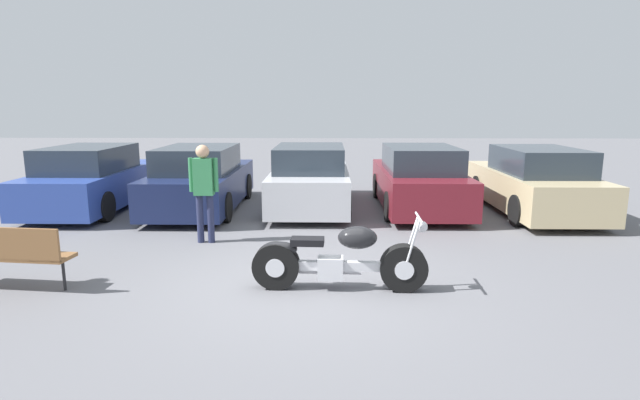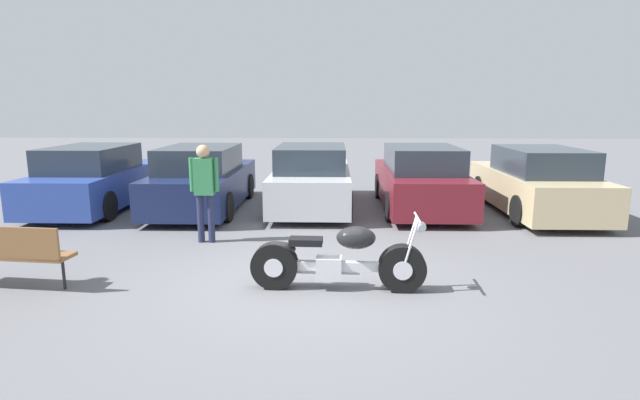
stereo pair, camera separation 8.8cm
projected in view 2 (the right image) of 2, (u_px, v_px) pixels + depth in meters
ground_plane at (307, 284)px, 6.90m from camera, size 60.00×60.00×0.00m
motorcycle at (336, 260)px, 6.64m from camera, size 2.34×0.62×1.02m
parked_car_blue at (96, 180)px, 11.81m from camera, size 1.84×4.39×1.50m
parked_car_navy at (203, 180)px, 11.72m from camera, size 1.84×4.39×1.50m
parked_car_silver at (312, 179)px, 11.89m from camera, size 1.84×4.39×1.50m
parked_car_maroon at (420, 180)px, 11.72m from camera, size 1.84×4.39×1.50m
parked_car_champagne at (536, 183)px, 11.29m from camera, size 1.84×4.39×1.50m
park_bench at (8, 250)px, 6.63m from camera, size 1.66×0.56×0.89m
person_standing at (204, 185)px, 8.83m from camera, size 0.52×0.24×1.76m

